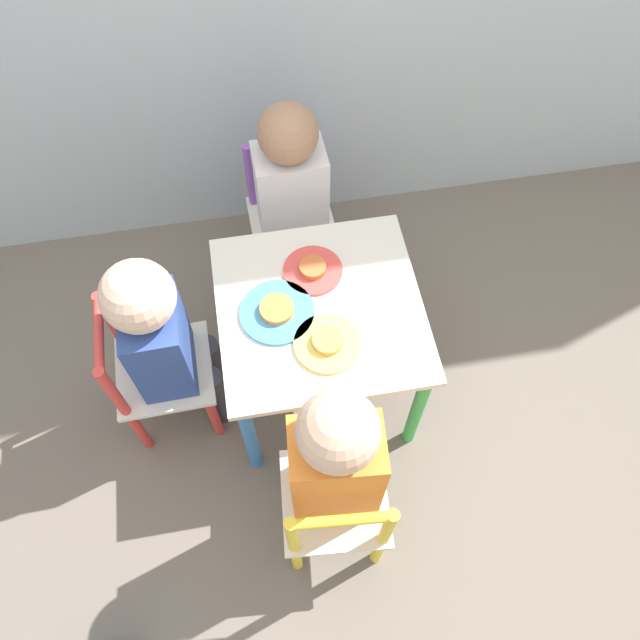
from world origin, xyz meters
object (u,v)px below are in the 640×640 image
at_px(chair_red, 156,373).
at_px(plate_front, 328,343).
at_px(chair_yellow, 335,509).
at_px(child_back, 292,193).
at_px(child_left, 163,336).
at_px(plate_back, 313,270).
at_px(chair_purple, 291,220).
at_px(plate_left, 277,311).
at_px(child_front, 335,459).
at_px(kids_table, 320,321).

bearing_deg(chair_red, plate_front, -103.54).
distance_m(chair_yellow, child_back, 0.88).
relative_size(child_back, child_left, 1.02).
xyz_separation_m(child_left, plate_front, (0.40, -0.10, 0.02)).
bearing_deg(chair_red, plate_back, -76.60).
bearing_deg(chair_yellow, child_back, -86.81).
bearing_deg(chair_purple, child_left, -131.20).
height_order(child_back, child_left, child_back).
bearing_deg(child_left, plate_left, -89.50).
relative_size(chair_purple, child_back, 0.69).
bearing_deg(plate_back, child_front, -94.02).
xyz_separation_m(chair_red, plate_back, (0.46, 0.12, 0.21)).
distance_m(kids_table, chair_yellow, 0.48).
bearing_deg(child_front, plate_back, -88.90).
xyz_separation_m(child_back, child_left, (-0.39, -0.41, -0.00)).
xyz_separation_m(plate_front, plate_left, (-0.11, 0.11, -0.00)).
xyz_separation_m(kids_table, child_back, (-0.01, 0.40, 0.06)).
bearing_deg(plate_back, chair_red, -165.29).
relative_size(kids_table, child_left, 0.74).
xyz_separation_m(chair_purple, child_back, (0.00, -0.06, 0.19)).
bearing_deg(child_back, kids_table, -90.00).
distance_m(chair_purple, child_back, 0.20).
height_order(kids_table, child_front, child_front).
relative_size(child_left, plate_left, 3.71).
xyz_separation_m(child_back, plate_front, (0.01, -0.51, 0.02)).
distance_m(child_front, child_back, 0.80).
bearing_deg(plate_back, plate_front, -90.00).
xyz_separation_m(plate_back, plate_left, (-0.11, -0.11, 0.00)).
height_order(chair_yellow, plate_back, chair_yellow).
distance_m(chair_red, child_front, 0.61).
xyz_separation_m(child_front, plate_back, (0.04, 0.51, 0.00)).
bearing_deg(chair_red, chair_purple, -44.79).
height_order(child_left, plate_front, child_left).
xyz_separation_m(chair_purple, plate_left, (-0.10, -0.46, 0.21)).
height_order(chair_red, child_left, child_left).
bearing_deg(child_front, child_back, -86.57).
bearing_deg(kids_table, plate_back, 90.00).
distance_m(chair_purple, plate_back, 0.41).
distance_m(kids_table, child_left, 0.41).
xyz_separation_m(kids_table, plate_left, (-0.11, 0.00, 0.08)).
bearing_deg(child_back, child_left, -135.22).
height_order(chair_yellow, chair_purple, same).
bearing_deg(plate_front, plate_back, 90.00).
bearing_deg(chair_yellow, chair_purple, -86.57).
relative_size(child_left, plate_back, 4.51).
height_order(chair_purple, chair_red, same).
xyz_separation_m(kids_table, chair_yellow, (-0.04, -0.46, -0.13)).
xyz_separation_m(chair_yellow, child_front, (0.01, 0.06, 0.21)).
height_order(child_front, plate_front, child_front).
xyz_separation_m(chair_red, plate_left, (0.35, 0.01, 0.21)).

